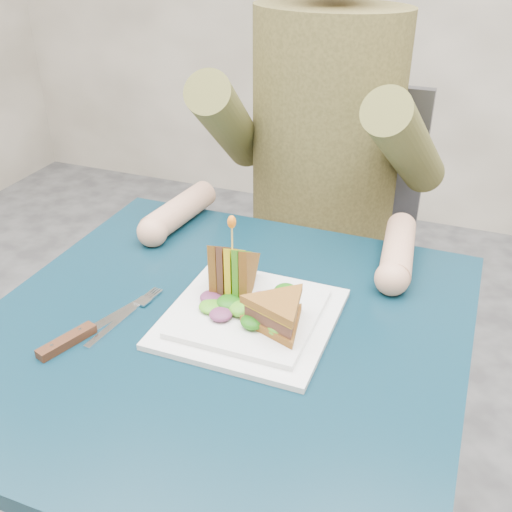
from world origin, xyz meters
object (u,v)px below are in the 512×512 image
at_px(table, 221,365).
at_px(sandwich_upright, 233,272).
at_px(diner, 325,112).
at_px(plate, 250,316).
at_px(chair, 328,239).
at_px(sandwich_flat, 278,313).
at_px(knife, 78,335).
at_px(fork, 123,317).

xyz_separation_m(table, sandwich_upright, (-0.01, 0.08, 0.13)).
relative_size(diner, plate, 2.87).
xyz_separation_m(diner, plate, (0.04, -0.54, -0.18)).
height_order(chair, plate, chair).
distance_m(sandwich_flat, knife, 0.31).
relative_size(plate, sandwich_flat, 1.72).
xyz_separation_m(sandwich_upright, fork, (-0.14, -0.11, -0.05)).
distance_m(plate, sandwich_upright, 0.08).
bearing_deg(sandwich_upright, plate, -42.71).
bearing_deg(plate, fork, -159.95).
height_order(sandwich_flat, sandwich_upright, sandwich_upright).
bearing_deg(table, sandwich_flat, 4.28).
bearing_deg(fork, chair, 78.10).
bearing_deg(chair, knife, -103.40).
bearing_deg(knife, chair, 76.60).
relative_size(diner, fork, 4.15).
distance_m(chair, sandwich_flat, 0.72).
bearing_deg(diner, fork, -104.01).
bearing_deg(knife, fork, 62.07).
xyz_separation_m(plate, fork, (-0.19, -0.07, -0.01)).
distance_m(sandwich_upright, fork, 0.19).
bearing_deg(fork, knife, -117.93).
distance_m(plate, sandwich_flat, 0.07).
height_order(sandwich_flat, fork, sandwich_flat).
bearing_deg(sandwich_flat, fork, -169.67).
bearing_deg(table, diner, 90.00).
relative_size(table, sandwich_upright, 5.01).
xyz_separation_m(sandwich_flat, fork, (-0.25, -0.04, -0.04)).
bearing_deg(sandwich_flat, plate, 155.56).
distance_m(diner, fork, 0.65).
bearing_deg(chair, plate, -86.54).
bearing_deg(sandwich_flat, sandwich_upright, 145.99).
height_order(chair, diner, diner).
bearing_deg(table, chair, 90.00).
xyz_separation_m(table, plate, (0.04, 0.03, 0.09)).
relative_size(table, knife, 3.47).
height_order(diner, knife, diner).
relative_size(chair, diner, 1.25).
xyz_separation_m(diner, fork, (-0.15, -0.61, -0.18)).
bearing_deg(chair, table, -90.00).
bearing_deg(sandwich_flat, chair, 97.93).
bearing_deg(knife, plate, 31.25).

